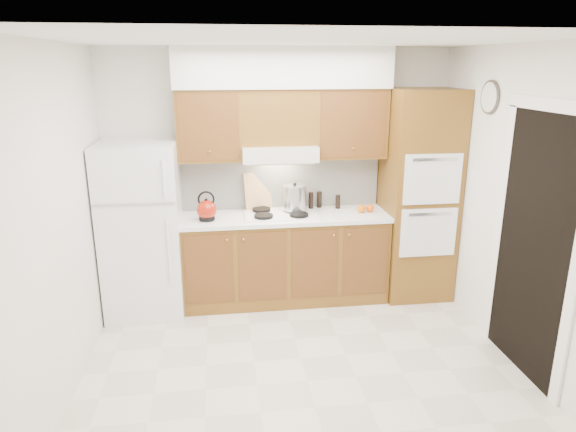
# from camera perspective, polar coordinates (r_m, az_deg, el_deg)

# --- Properties ---
(floor) EXTENTS (3.60, 3.60, 0.00)m
(floor) POSITION_cam_1_polar(r_m,az_deg,el_deg) (4.59, 1.39, -15.52)
(floor) COLOR beige
(floor) RESTS_ON ground
(ceiling) EXTENTS (3.60, 3.60, 0.00)m
(ceiling) POSITION_cam_1_polar(r_m,az_deg,el_deg) (3.89, 1.67, 18.96)
(ceiling) COLOR white
(ceiling) RESTS_ON wall_back
(wall_back) EXTENTS (3.60, 0.02, 2.60)m
(wall_back) POSITION_cam_1_polar(r_m,az_deg,el_deg) (5.49, -1.03, 4.63)
(wall_back) COLOR white
(wall_back) RESTS_ON floor
(wall_left) EXTENTS (0.02, 3.00, 2.60)m
(wall_left) POSITION_cam_1_polar(r_m,az_deg,el_deg) (4.16, -23.73, -0.73)
(wall_left) COLOR white
(wall_left) RESTS_ON floor
(wall_right) EXTENTS (0.02, 3.00, 2.60)m
(wall_right) POSITION_cam_1_polar(r_m,az_deg,el_deg) (4.68, 23.81, 1.08)
(wall_right) COLOR white
(wall_right) RESTS_ON floor
(fridge) EXTENTS (0.75, 0.72, 1.72)m
(fridge) POSITION_cam_1_polar(r_m,az_deg,el_deg) (5.27, -15.86, -1.47)
(fridge) COLOR white
(fridge) RESTS_ON floor
(base_cabinets) EXTENTS (2.11, 0.60, 0.90)m
(base_cabinets) POSITION_cam_1_polar(r_m,az_deg,el_deg) (5.45, -0.34, -4.79)
(base_cabinets) COLOR brown
(base_cabinets) RESTS_ON floor
(countertop) EXTENTS (2.13, 0.62, 0.04)m
(countertop) POSITION_cam_1_polar(r_m,az_deg,el_deg) (5.29, -0.34, -0.08)
(countertop) COLOR white
(countertop) RESTS_ON base_cabinets
(backsplash) EXTENTS (2.11, 0.03, 0.56)m
(backsplash) POSITION_cam_1_polar(r_m,az_deg,el_deg) (5.50, -0.75, 3.79)
(backsplash) COLOR white
(backsplash) RESTS_ON countertop
(oven_cabinet) EXTENTS (0.70, 0.65, 2.20)m
(oven_cabinet) POSITION_cam_1_polar(r_m,az_deg,el_deg) (5.59, 14.24, 2.22)
(oven_cabinet) COLOR brown
(oven_cabinet) RESTS_ON floor
(upper_cab_left) EXTENTS (0.63, 0.33, 0.70)m
(upper_cab_left) POSITION_cam_1_polar(r_m,az_deg,el_deg) (5.20, -8.80, 9.91)
(upper_cab_left) COLOR brown
(upper_cab_left) RESTS_ON wall_back
(upper_cab_right) EXTENTS (0.73, 0.33, 0.70)m
(upper_cab_right) POSITION_cam_1_polar(r_m,az_deg,el_deg) (5.37, 6.87, 10.20)
(upper_cab_right) COLOR brown
(upper_cab_right) RESTS_ON wall_back
(range_hood) EXTENTS (0.75, 0.45, 0.15)m
(range_hood) POSITION_cam_1_polar(r_m,az_deg,el_deg) (5.22, -1.02, 7.07)
(range_hood) COLOR silver
(range_hood) RESTS_ON wall_back
(upper_cab_over_hood) EXTENTS (0.75, 0.33, 0.55)m
(upper_cab_over_hood) POSITION_cam_1_polar(r_m,az_deg,el_deg) (5.23, -1.12, 10.96)
(upper_cab_over_hood) COLOR brown
(upper_cab_over_hood) RESTS_ON range_hood
(soffit) EXTENTS (2.13, 0.36, 0.40)m
(soffit) POSITION_cam_1_polar(r_m,az_deg,el_deg) (5.19, -0.56, 16.18)
(soffit) COLOR silver
(soffit) RESTS_ON wall_back
(cooktop) EXTENTS (0.74, 0.50, 0.01)m
(cooktop) POSITION_cam_1_polar(r_m,az_deg,el_deg) (5.30, -0.90, 0.23)
(cooktop) COLOR white
(cooktop) RESTS_ON countertop
(doorway) EXTENTS (0.02, 0.90, 2.10)m
(doorway) POSITION_cam_1_polar(r_m,az_deg,el_deg) (4.47, 25.59, -3.22)
(doorway) COLOR black
(doorway) RESTS_ON floor
(wall_clock) EXTENTS (0.02, 0.30, 0.30)m
(wall_clock) POSITION_cam_1_polar(r_m,az_deg,el_deg) (5.02, 21.54, 12.18)
(wall_clock) COLOR #3F3833
(wall_clock) RESTS_ON wall_right
(kettle) EXTENTS (0.26, 0.26, 0.20)m
(kettle) POSITION_cam_1_polar(r_m,az_deg,el_deg) (5.13, -9.03, 0.67)
(kettle) COLOR #98190B
(kettle) RESTS_ON countertop
(cutting_board) EXTENTS (0.31, 0.17, 0.38)m
(cutting_board) POSITION_cam_1_polar(r_m,az_deg,el_deg) (5.46, -3.38, 2.81)
(cutting_board) COLOR tan
(cutting_board) RESTS_ON countertop
(stock_pot) EXTENTS (0.27, 0.27, 0.25)m
(stock_pot) POSITION_cam_1_polar(r_m,az_deg,el_deg) (5.34, 0.75, 2.03)
(stock_pot) COLOR #B5B6BA
(stock_pot) RESTS_ON cooktop
(condiment_a) EXTENTS (0.05, 0.05, 0.19)m
(condiment_a) POSITION_cam_1_polar(r_m,az_deg,el_deg) (5.47, 2.56, 1.69)
(condiment_a) COLOR black
(condiment_a) RESTS_ON countertop
(condiment_b) EXTENTS (0.06, 0.06, 0.17)m
(condiment_b) POSITION_cam_1_polar(r_m,az_deg,el_deg) (5.55, 3.50, 1.83)
(condiment_b) COLOR black
(condiment_b) RESTS_ON countertop
(condiment_c) EXTENTS (0.06, 0.06, 0.15)m
(condiment_c) POSITION_cam_1_polar(r_m,az_deg,el_deg) (5.53, 5.56, 1.59)
(condiment_c) COLOR black
(condiment_c) RESTS_ON countertop
(orange_near) EXTENTS (0.11, 0.11, 0.08)m
(orange_near) POSITION_cam_1_polar(r_m,az_deg,el_deg) (5.45, 9.09, 0.86)
(orange_near) COLOR orange
(orange_near) RESTS_ON countertop
(orange_far) EXTENTS (0.10, 0.10, 0.09)m
(orange_far) POSITION_cam_1_polar(r_m,az_deg,el_deg) (5.40, 8.15, 0.82)
(orange_far) COLOR orange
(orange_far) RESTS_ON countertop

